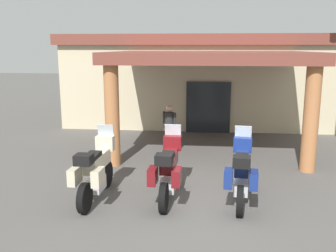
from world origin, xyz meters
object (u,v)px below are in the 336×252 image
motel_building (209,77)px  motorcycle_cream (96,170)px  pedestrian (169,126)px  motorcycle_maroon (168,170)px  motorcycle_blue (241,173)px

motel_building → motorcycle_cream: 10.78m
motel_building → pedestrian: bearing=-101.4°
motorcycle_maroon → motorcycle_blue: 1.66m
motorcycle_maroon → motorcycle_blue: bearing=-88.1°
motel_building → motorcycle_cream: bearing=-104.0°
motorcycle_cream → motorcycle_blue: (3.32, 0.30, 0.00)m
motorcycle_cream → motorcycle_blue: same height
pedestrian → motorcycle_maroon: bearing=37.1°
motorcycle_cream → motorcycle_maroon: bearing=-81.5°
motel_building → motorcycle_maroon: bearing=-95.2°
motel_building → pedestrian: size_ratio=8.12×
motorcycle_maroon → pedestrian: (-0.49, 3.82, 0.24)m
motel_building → pedestrian: motel_building is taller
pedestrian → motorcycle_blue: bearing=59.5°
motorcycle_cream → motorcycle_maroon: 1.68m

